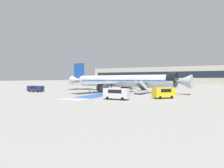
{
  "coord_description": "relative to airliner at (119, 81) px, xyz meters",
  "views": [
    {
      "loc": [
        22.02,
        -52.79,
        4.32
      ],
      "look_at": [
        -2.95,
        -0.94,
        2.49
      ],
      "focal_mm": 28.0,
      "sensor_mm": 36.0,
      "label": 1
    }
  ],
  "objects": [
    {
      "name": "boarding_stairs_forward",
      "position": [
        9.44,
        -6.19,
        -2.46
      ],
      "size": [
        2.99,
        5.48,
        3.93
      ],
      "rotation": [
        0.0,
        0.0,
        -0.17
      ],
      "color": "#ADB2BA",
      "rests_on": "ground_plane"
    },
    {
      "name": "apron_walkway_bar_2",
      "position": [
        0.03,
        -24.6,
        -3.44
      ],
      "size": [
        0.44,
        3.6,
        0.01
      ],
      "primitive_type": "cube",
      "color": "silver",
      "rests_on": "ground_plane"
    },
    {
      "name": "ground_crew_1",
      "position": [
        -6.02,
        -2.88,
        -2.46
      ],
      "size": [
        0.49,
        0.42,
        1.71
      ],
      "rotation": [
        0.0,
        0.0,
        3.68
      ],
      "color": "#191E38",
      "rests_on": "ground_plane"
    },
    {
      "name": "terminal_building",
      "position": [
        12.86,
        82.81,
        2.94
      ],
      "size": [
        137.99,
        12.1,
        12.76
      ],
      "color": "#B2AD9E",
      "rests_on": "ground_plane"
    },
    {
      "name": "apron_walkway_bar_1",
      "position": [
        -1.17,
        -24.6,
        -3.44
      ],
      "size": [
        0.44,
        3.6,
        0.01
      ],
      "primitive_type": "cube",
      "color": "silver",
      "rests_on": "ground_plane"
    },
    {
      "name": "traffic_cone_1",
      "position": [
        -6.86,
        -7.35,
        -3.15
      ],
      "size": [
        0.52,
        0.52,
        0.58
      ],
      "color": "orange",
      "rests_on": "ground_plane"
    },
    {
      "name": "ground_plane",
      "position": [
        1.15,
        -0.77,
        -3.44
      ],
      "size": [
        600.0,
        600.0,
        0.0
      ],
      "primitive_type": "plane",
      "color": "gray"
    },
    {
      "name": "airliner",
      "position": [
        0.0,
        0.0,
        0.0
      ],
      "size": [
        45.39,
        33.97,
        10.33
      ],
      "rotation": [
        0.0,
        0.0,
        -1.74
      ],
      "color": "#B7BCC4",
      "rests_on": "ground_plane"
    },
    {
      "name": "ground_crew_0",
      "position": [
        -5.34,
        -4.51,
        -2.49
      ],
      "size": [
        0.25,
        0.44,
        1.66
      ],
      "rotation": [
        0.0,
        0.0,
        1.61
      ],
      "color": "#191E38",
      "rests_on": "ground_plane"
    },
    {
      "name": "apron_leadline_yellow",
      "position": [
        0.63,
        -0.11,
        -3.44
      ],
      "size": [
        78.21,
        13.76,
        0.01
      ],
      "primitive_type": "cube",
      "rotation": [
        0.0,
        0.0,
        -1.74
      ],
      "color": "gold",
      "rests_on": "ground_plane"
    },
    {
      "name": "service_van_1",
      "position": [
        16.89,
        -14.89,
        -2.05
      ],
      "size": [
        4.66,
        4.57,
        2.34
      ],
      "rotation": [
        0.0,
        0.0,
        2.33
      ],
      "color": "yellow",
      "rests_on": "ground_plane"
    },
    {
      "name": "service_van_2",
      "position": [
        -23.04,
        -14.0,
        -2.25
      ],
      "size": [
        5.38,
        2.76,
        1.96
      ],
      "rotation": [
        0.0,
        0.0,
        4.88
      ],
      "color": "#1E234C",
      "rests_on": "ground_plane"
    },
    {
      "name": "apron_stand_patch_blue",
      "position": [
        0.63,
        -15.75,
        -3.44
      ],
      "size": [
        5.37,
        12.59,
        0.01
      ],
      "primitive_type": "cube",
      "color": "#2856A8",
      "rests_on": "ground_plane"
    },
    {
      "name": "apron_walkway_bar_0",
      "position": [
        -2.37,
        -24.6,
        -3.44
      ],
      "size": [
        0.44,
        3.6,
        0.01
      ],
      "primitive_type": "cube",
      "color": "silver",
      "rests_on": "ground_plane"
    },
    {
      "name": "apron_walkway_bar_4",
      "position": [
        2.43,
        -24.6,
        -3.44
      ],
      "size": [
        0.44,
        3.6,
        0.01
      ],
      "primitive_type": "cube",
      "color": "silver",
      "rests_on": "ground_plane"
    },
    {
      "name": "service_van_0",
      "position": [
        8.6,
        -21.25,
        -2.08
      ],
      "size": [
        5.31,
        2.03,
        2.29
      ],
      "rotation": [
        0.0,
        0.0,
        4.75
      ],
      "color": "silver",
      "rests_on": "ground_plane"
    },
    {
      "name": "fuel_tanker",
      "position": [
        -6.06,
        22.0,
        -1.66
      ],
      "size": [
        3.63,
        8.91,
        3.52
      ],
      "rotation": [
        0.0,
        0.0,
        0.14
      ],
      "color": "#38383D",
      "rests_on": "ground_plane"
    },
    {
      "name": "apron_walkway_bar_3",
      "position": [
        1.23,
        -24.6,
        -3.44
      ],
      "size": [
        0.44,
        3.6,
        0.01
      ],
      "primitive_type": "cube",
      "color": "silver",
      "rests_on": "ground_plane"
    },
    {
      "name": "traffic_cone_0",
      "position": [
        18.89,
        -5.88,
        -3.15
      ],
      "size": [
        0.53,
        0.53,
        0.59
      ],
      "color": "orange",
      "rests_on": "ground_plane"
    }
  ]
}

